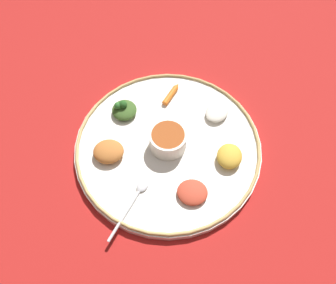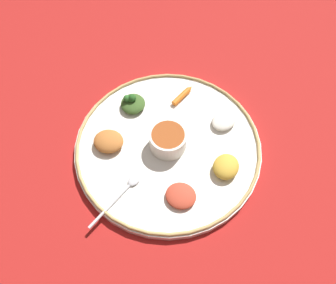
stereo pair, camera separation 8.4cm
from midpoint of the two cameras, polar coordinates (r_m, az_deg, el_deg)
The scene contains 11 objects.
ground_plane at distance 0.87m, azimuth -2.76°, elevation -1.36°, with size 2.40×2.40×0.00m, color maroon.
platter at distance 0.86m, azimuth -2.78°, elevation -1.06°, with size 0.45×0.45×0.02m, color white.
platter_rim at distance 0.85m, azimuth -2.82°, elevation -0.65°, with size 0.45×0.45×0.01m, color tan.
center_bowl at distance 0.83m, azimuth -2.89°, elevation 0.16°, with size 0.09×0.09×0.05m.
spoon at distance 0.79m, azimuth -8.54°, elevation -9.40°, with size 0.11×0.13×0.01m.
greens_pile at distance 0.90m, azimuth -9.83°, elevation 5.03°, with size 0.07×0.07×0.04m.
carrot_near_spoon at distance 0.93m, azimuth -2.03°, elevation 7.63°, with size 0.06×0.07×0.01m.
mound_rice_white at distance 0.89m, azimuth 5.32°, elevation 4.65°, with size 0.07×0.05×0.02m, color silver.
mound_lentil_yellow at distance 0.82m, azimuth 7.10°, elevation -2.56°, with size 0.07×0.06×0.03m, color gold.
mound_chickpea at distance 0.84m, azimuth -12.45°, elevation -1.76°, with size 0.07×0.06×0.03m, color #B2662D.
mound_berbere_red at distance 0.79m, azimuth 0.96°, elevation -8.42°, with size 0.07×0.06×0.02m, color #B73D28.
Camera 1 is at (-0.39, 0.17, 0.76)m, focal length 37.57 mm.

